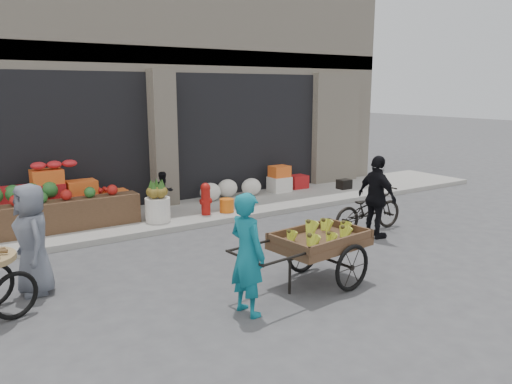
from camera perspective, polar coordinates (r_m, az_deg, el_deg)
ground at (r=8.05m, az=3.93°, el=-9.00°), size 80.00×80.00×0.00m
sidewalk at (r=11.42m, az=-8.56°, el=-2.51°), size 18.00×2.20×0.12m
building at (r=14.75m, az=-15.56°, el=13.37°), size 14.00×6.45×7.00m
fruit_display at (r=10.79m, az=-21.35°, el=-0.69°), size 3.10×1.12×1.24m
pineapple_bin at (r=10.61m, az=-11.16°, el=-1.97°), size 0.52×0.52×0.50m
fire_hydrant at (r=10.98m, az=-5.77°, el=-0.63°), size 0.22×0.22×0.71m
orange_bucket at (r=11.22m, az=-3.36°, el=-1.54°), size 0.32×0.32×0.30m
right_bay_goods at (r=13.10m, az=0.71°, el=1.02°), size 3.35×0.60×0.70m
seated_person at (r=11.25m, az=-10.47°, el=-0.04°), size 0.51×0.43×0.93m
banana_cart at (r=7.34m, az=7.07°, el=-5.27°), size 2.42×1.20×0.98m
vendor_woman at (r=6.34m, az=-1.00°, el=-7.12°), size 0.46×0.63×1.60m
vendor_grey at (r=7.64m, az=-24.19°, el=-4.95°), size 0.57×0.81×1.58m
bicycle at (r=10.32m, az=12.70°, el=-1.97°), size 1.73×0.65×0.90m
cyclist at (r=9.83m, az=13.65°, el=-0.58°), size 0.42×0.95×1.61m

